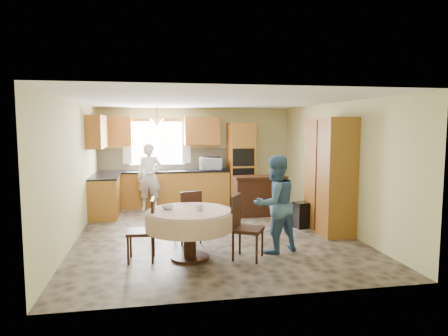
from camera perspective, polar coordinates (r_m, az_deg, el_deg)
floor at (r=7.79m, az=-1.56°, el=-9.15°), size 5.00×6.00×0.01m
ceiling at (r=7.53m, az=-1.61°, el=9.54°), size 5.00×6.00×0.01m
wall_back at (r=10.52m, az=-4.07°, el=1.71°), size 5.00×0.02×2.50m
wall_front at (r=4.64m, az=4.07°, el=-3.75°), size 5.00×0.02×2.50m
wall_left at (r=7.59m, az=-20.57°, el=-0.31°), size 0.02×6.00×2.50m
wall_right at (r=8.31m, az=15.71°, el=0.36°), size 0.02×6.00×2.50m
window at (r=10.42m, az=-9.55°, el=3.53°), size 1.40×0.03×1.10m
curtain_left at (r=10.39m, az=-13.70°, el=3.71°), size 0.22×0.02×1.15m
curtain_right at (r=10.41m, az=-5.41°, el=3.86°), size 0.22×0.02×1.15m
base_cab_back at (r=10.26m, az=-8.58°, el=-3.01°), size 3.30×0.60×0.88m
counter_back at (r=10.20m, az=-8.62°, el=-0.46°), size 3.30×0.64×0.04m
base_cab_left at (r=9.43m, az=-16.66°, el=-3.99°), size 0.60×1.20×0.88m
counter_left at (r=9.36m, az=-16.74°, el=-1.22°), size 0.64×1.20×0.04m
backsplash at (r=10.46m, az=-8.69°, el=1.24°), size 3.30×0.02×0.55m
wall_cab_left at (r=10.31m, az=-15.44°, el=5.09°), size 0.85×0.33×0.72m
wall_cab_right at (r=10.35m, az=-3.17°, el=5.30°), size 0.90×0.33×0.72m
wall_cab_side at (r=9.31m, az=-17.76°, el=4.95°), size 0.33×1.20×0.72m
oven_tower at (r=10.42m, az=2.42°, el=0.63°), size 0.66×0.62×2.12m
oven_upper at (r=10.10m, az=2.82°, el=1.54°), size 0.56×0.01×0.45m
oven_lower at (r=10.15m, az=2.81°, el=-1.28°), size 0.56×0.01×0.45m
pendant at (r=9.93m, az=-9.57°, el=6.41°), size 0.36×0.36×0.18m
sideboard at (r=9.16m, az=5.06°, el=-4.14°), size 1.20×0.51×0.85m
space_heater at (r=8.23m, az=11.32°, el=-6.57°), size 0.43×0.34×0.52m
cupboard at (r=7.90m, az=14.93°, el=-1.00°), size 0.58×1.15×2.20m
dining_table at (r=6.17m, az=-4.93°, el=-7.53°), size 1.34×1.34×0.76m
chair_left at (r=6.21m, az=-11.07°, el=-8.19°), size 0.43×0.43×0.95m
chair_back at (r=6.99m, az=-5.01°, el=-6.59°), size 0.50×0.50×0.93m
chair_right at (r=6.19m, az=2.72°, el=-7.92°), size 0.58×0.58×0.99m
framed_picture at (r=9.50m, az=12.03°, el=3.03°), size 0.06×0.60×0.50m
microwave at (r=10.23m, az=-1.96°, el=0.65°), size 0.62×0.45×0.32m
person_sink at (r=9.81m, az=-10.59°, el=-1.25°), size 0.64×0.47×1.63m
person_dining at (r=6.50m, az=7.29°, el=-5.11°), size 0.92×0.81×1.58m
bowl_sideboard at (r=9.01m, az=3.21°, el=-1.37°), size 0.27×0.27×0.06m
bottle_sideboard at (r=9.17m, az=7.10°, el=-0.60°), size 0.11×0.11×0.27m
cup_table at (r=6.04m, az=-3.47°, el=-5.76°), size 0.13×0.13×0.09m
bowl_table at (r=6.23m, az=-8.04°, el=-5.59°), size 0.18×0.18×0.06m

